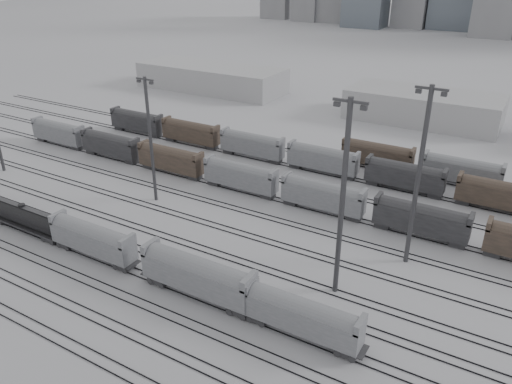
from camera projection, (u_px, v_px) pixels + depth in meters
The scene contains 14 objects.
ground at pixel (172, 292), 67.35m from camera, with size 900.00×900.00×0.00m, color silver.
tracks at pixel (241, 235), 80.94m from camera, with size 220.00×71.50×0.16m.
tank_car_b at pixel (24, 216), 81.30m from camera, with size 18.66×3.11×4.61m.
hopper_car_a at pixel (92, 238), 73.78m from camera, with size 15.05×2.99×5.38m.
hopper_car_b at pixel (198, 274), 64.84m from camera, with size 16.45×3.27×5.88m.
hopper_car_c at pixel (302, 315), 58.12m from camera, with size 14.61×2.90×5.23m.
light_mast_b at pixel (150, 138), 87.51m from camera, with size 3.66×0.59×22.90m.
light_mast_c at pixel (343, 197), 61.54m from camera, with size 4.28×0.68×26.74m.
light_mast_d at pixel (419, 175), 68.10m from camera, with size 4.23×0.68×26.42m.
bg_string_near at pixel (323, 197), 87.40m from camera, with size 151.00×3.00×5.60m.
bg_string_mid at pixel (405, 177), 95.29m from camera, with size 151.00×3.00×5.60m.
bg_string_far at pixel (509, 181), 93.52m from camera, with size 66.00×3.00×5.60m.
warehouse_left at pixel (211, 78), 167.01m from camera, with size 50.00×18.00×8.00m, color #A5A5A7.
warehouse_mid at pixel (423, 107), 135.02m from camera, with size 40.00×18.00×8.00m, color #A5A5A7.
Camera 1 is at (37.64, -41.66, 41.18)m, focal length 35.00 mm.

